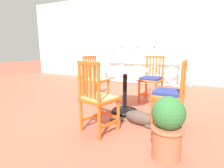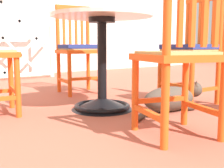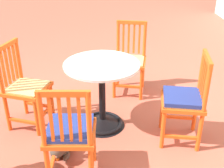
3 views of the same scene
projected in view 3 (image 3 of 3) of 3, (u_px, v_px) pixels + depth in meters
The scene contains 7 objects.
ground_plane at pixel (85, 120), 3.28m from camera, with size 24.00×24.00×0.00m, color #AD5642.
cafe_table at pixel (102, 102), 3.06m from camera, with size 0.76×0.76×0.73m.
orange_chair_tucked_in at pixel (70, 133), 2.32m from camera, with size 0.41×0.41×0.91m.
orange_chair_at_corner at pixel (185, 100), 2.77m from camera, with size 0.46×0.46×0.91m.
orange_chair_by_planter at pixel (130, 61), 3.69m from camera, with size 0.46×0.46×0.91m.
orange_chair_facing_out at pixel (25, 88), 3.02m from camera, with size 0.50×0.50×0.91m.
tabby_cat at pixel (64, 141), 2.78m from camera, with size 0.74×0.27×0.23m.
Camera 3 is at (2.74, 0.24, 1.85)m, focal length 46.61 mm.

